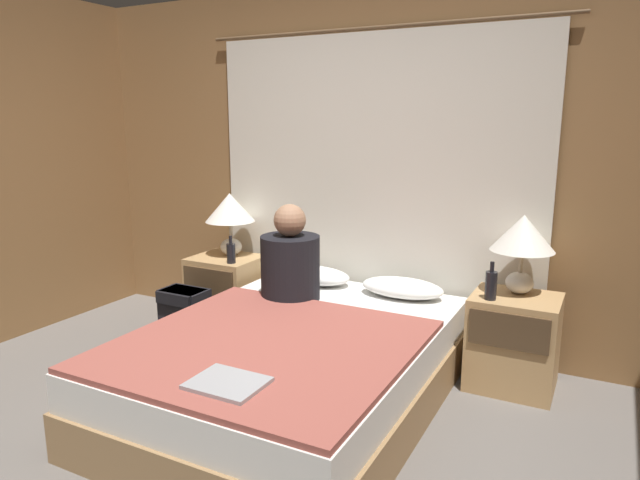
{
  "coord_description": "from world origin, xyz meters",
  "views": [
    {
      "loc": [
        1.5,
        -1.83,
        1.6
      ],
      "look_at": [
        0.0,
        1.07,
        0.9
      ],
      "focal_mm": 32.0,
      "sensor_mm": 36.0,
      "label": 1
    }
  ],
  "objects": [
    {
      "name": "beer_bottle_on_right_stand",
      "position": [
        0.93,
        1.43,
        0.66
      ],
      "size": [
        0.07,
        0.07,
        0.23
      ],
      "color": "black",
      "rests_on": "nightstand_right"
    },
    {
      "name": "lamp_right",
      "position": [
        1.06,
        1.63,
        0.91
      ],
      "size": [
        0.37,
        0.37,
        0.48
      ],
      "color": "silver",
      "rests_on": "nightstand_right"
    },
    {
      "name": "backpack_on_floor",
      "position": [
        -1.09,
        1.11,
        0.24
      ],
      "size": [
        0.32,
        0.23,
        0.43
      ],
      "color": "black",
      "rests_on": "ground_plane"
    },
    {
      "name": "pillow_left",
      "position": [
        -0.33,
        1.6,
        0.51
      ],
      "size": [
        0.55,
        0.3,
        0.12
      ],
      "color": "white",
      "rests_on": "bed"
    },
    {
      "name": "nightstand_right",
      "position": [
        1.06,
        1.55,
        0.29
      ],
      "size": [
        0.5,
        0.44,
        0.57
      ],
      "color": "tan",
      "rests_on": "ground_plane"
    },
    {
      "name": "person_left_in_bed",
      "position": [
        -0.3,
        1.23,
        0.7
      ],
      "size": [
        0.38,
        0.38,
        0.62
      ],
      "color": "black",
      "rests_on": "bed"
    },
    {
      "name": "ground_plane",
      "position": [
        0.0,
        0.0,
        0.0
      ],
      "size": [
        16.0,
        16.0,
        0.0
      ],
      "primitive_type": "plane",
      "color": "#66605B"
    },
    {
      "name": "wall_back",
      "position": [
        0.0,
        1.91,
        1.25
      ],
      "size": [
        4.81,
        0.06,
        2.5
      ],
      "color": "olive",
      "rests_on": "ground_plane"
    },
    {
      "name": "beer_bottle_on_left_stand",
      "position": [
        -0.91,
        1.43,
        0.65
      ],
      "size": [
        0.06,
        0.06,
        0.2
      ],
      "color": "black",
      "rests_on": "nightstand_left"
    },
    {
      "name": "curtain_panel",
      "position": [
        0.0,
        1.85,
        1.09
      ],
      "size": [
        2.58,
        0.02,
        2.19
      ],
      "color": "silver",
      "rests_on": "ground_plane"
    },
    {
      "name": "lamp_left",
      "position": [
        -1.06,
        1.63,
        0.91
      ],
      "size": [
        0.37,
        0.37,
        0.48
      ],
      "color": "silver",
      "rests_on": "nightstand_left"
    },
    {
      "name": "pillow_right",
      "position": [
        0.33,
        1.6,
        0.51
      ],
      "size": [
        0.55,
        0.3,
        0.12
      ],
      "color": "white",
      "rests_on": "bed"
    },
    {
      "name": "laptop_on_bed",
      "position": [
        0.11,
        -0.01,
        0.49
      ],
      "size": [
        0.32,
        0.25,
        0.02
      ],
      "color": "#9EA0A5",
      "rests_on": "blanket_on_bed"
    },
    {
      "name": "blanket_on_bed",
      "position": [
        0.0,
        0.47,
        0.46
      ],
      "size": [
        1.44,
        1.44,
        0.03
      ],
      "color": "#994C42",
      "rests_on": "bed"
    },
    {
      "name": "bed",
      "position": [
        0.0,
        0.76,
        0.22
      ],
      "size": [
        1.5,
        2.08,
        0.45
      ],
      "color": "#99754C",
      "rests_on": "ground_plane"
    },
    {
      "name": "nightstand_left",
      "position": [
        -1.06,
        1.55,
        0.29
      ],
      "size": [
        0.5,
        0.44,
        0.57
      ],
      "color": "tan",
      "rests_on": "ground_plane"
    }
  ]
}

